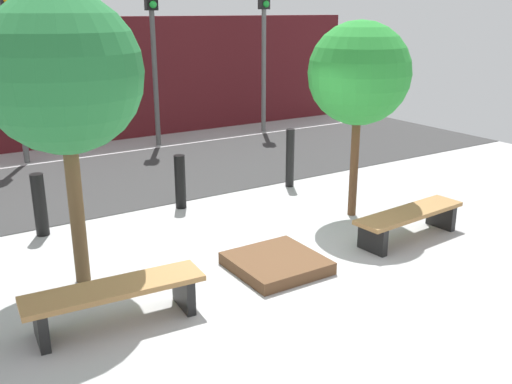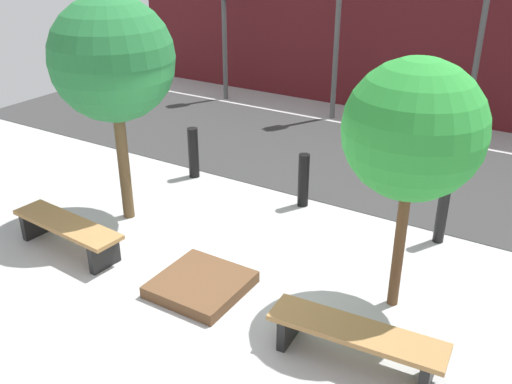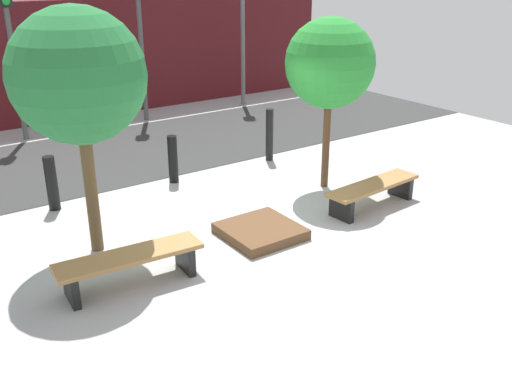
{
  "view_description": "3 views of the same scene",
  "coord_description": "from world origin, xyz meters",
  "px_view_note": "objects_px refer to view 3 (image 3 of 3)",
  "views": [
    {
      "loc": [
        -3.84,
        -5.59,
        3.21
      ],
      "look_at": [
        -0.33,
        -0.11,
        1.11
      ],
      "focal_mm": 40.0,
      "sensor_mm": 36.0,
      "label": 1
    },
    {
      "loc": [
        3.8,
        -4.9,
        4.32
      ],
      "look_at": [
        0.38,
        0.66,
        1.19
      ],
      "focal_mm": 40.0,
      "sensor_mm": 36.0,
      "label": 2
    },
    {
      "loc": [
        -4.58,
        -6.46,
        3.9
      ],
      "look_at": [
        -0.03,
        -0.01,
        0.71
      ],
      "focal_mm": 40.0,
      "sensor_mm": 36.0,
      "label": 3
    }
  ],
  "objects_px": {
    "bench_right": "(373,190)",
    "bollard_left": "(173,159)",
    "tree_behind_left_bench": "(78,77)",
    "traffic_light_mid_west": "(9,26)",
    "bollard_far_left": "(52,183)",
    "traffic_light_mid_east": "(139,13)",
    "traffic_light_east": "(243,8)",
    "planter_bed": "(261,231)",
    "bollard_center": "(270,135)",
    "bench_left": "(130,262)",
    "tree_behind_right_bench": "(330,64)"
  },
  "relations": [
    {
      "from": "bollard_left",
      "to": "traffic_light_mid_west",
      "type": "xyz_separation_m",
      "value": [
        -1.55,
        4.52,
        2.14
      ]
    },
    {
      "from": "tree_behind_right_bench",
      "to": "traffic_light_mid_west",
      "type": "distance_m",
      "value": 7.37
    },
    {
      "from": "bollard_center",
      "to": "traffic_light_mid_east",
      "type": "xyz_separation_m",
      "value": [
        -0.71,
        4.52,
        2.17
      ]
    },
    {
      "from": "bench_left",
      "to": "bollard_center",
      "type": "height_order",
      "value": "bollard_center"
    },
    {
      "from": "tree_behind_left_bench",
      "to": "traffic_light_east",
      "type": "height_order",
      "value": "traffic_light_east"
    },
    {
      "from": "tree_behind_right_bench",
      "to": "bench_left",
      "type": "bearing_deg",
      "value": -164.47
    },
    {
      "from": "traffic_light_east",
      "to": "planter_bed",
      "type": "bearing_deg",
      "value": -122.31
    },
    {
      "from": "bench_left",
      "to": "bollard_center",
      "type": "relative_size",
      "value": 1.74
    },
    {
      "from": "tree_behind_left_bench",
      "to": "bollard_far_left",
      "type": "height_order",
      "value": "tree_behind_left_bench"
    },
    {
      "from": "bench_right",
      "to": "traffic_light_east",
      "type": "relative_size",
      "value": 0.49
    },
    {
      "from": "tree_behind_left_bench",
      "to": "tree_behind_right_bench",
      "type": "relative_size",
      "value": 1.12
    },
    {
      "from": "bench_right",
      "to": "bollard_far_left",
      "type": "height_order",
      "value": "bollard_far_left"
    },
    {
      "from": "bench_left",
      "to": "bollard_center",
      "type": "bearing_deg",
      "value": 38.62
    },
    {
      "from": "bench_left",
      "to": "tree_behind_right_bench",
      "type": "distance_m",
      "value": 4.96
    },
    {
      "from": "traffic_light_mid_east",
      "to": "traffic_light_east",
      "type": "height_order",
      "value": "traffic_light_east"
    },
    {
      "from": "bollard_left",
      "to": "bollard_center",
      "type": "relative_size",
      "value": 0.83
    },
    {
      "from": "bollard_center",
      "to": "bollard_left",
      "type": "bearing_deg",
      "value": 180.0
    },
    {
      "from": "bollard_far_left",
      "to": "tree_behind_left_bench",
      "type": "bearing_deg",
      "value": -88.03
    },
    {
      "from": "bollard_far_left",
      "to": "bollard_center",
      "type": "height_order",
      "value": "bollard_center"
    },
    {
      "from": "tree_behind_right_bench",
      "to": "traffic_light_mid_east",
      "type": "relative_size",
      "value": 0.77
    },
    {
      "from": "traffic_light_mid_east",
      "to": "traffic_light_east",
      "type": "xyz_separation_m",
      "value": [
        3.1,
        0.0,
        0.01
      ]
    },
    {
      "from": "tree_behind_left_bench",
      "to": "bench_right",
      "type": "bearing_deg",
      "value": -15.53
    },
    {
      "from": "planter_bed",
      "to": "bench_left",
      "type": "bearing_deg",
      "value": -174.8
    },
    {
      "from": "planter_bed",
      "to": "traffic_light_mid_west",
      "type": "bearing_deg",
      "value": 101.9
    },
    {
      "from": "bollard_center",
      "to": "traffic_light_east",
      "type": "distance_m",
      "value": 5.56
    },
    {
      "from": "bench_right",
      "to": "traffic_light_mid_west",
      "type": "bearing_deg",
      "value": 112.04
    },
    {
      "from": "bench_left",
      "to": "bollard_left",
      "type": "height_order",
      "value": "bollard_left"
    },
    {
      "from": "tree_behind_left_bench",
      "to": "tree_behind_right_bench",
      "type": "height_order",
      "value": "tree_behind_left_bench"
    },
    {
      "from": "bench_left",
      "to": "bench_right",
      "type": "height_order",
      "value": "bench_left"
    },
    {
      "from": "bollard_far_left",
      "to": "planter_bed",
      "type": "bearing_deg",
      "value": -51.46
    },
    {
      "from": "traffic_light_mid_west",
      "to": "traffic_light_mid_east",
      "type": "distance_m",
      "value": 3.1
    },
    {
      "from": "bench_right",
      "to": "bollard_center",
      "type": "bearing_deg",
      "value": 84.48
    },
    {
      "from": "planter_bed",
      "to": "bollard_left",
      "type": "bearing_deg",
      "value": 90.0
    },
    {
      "from": "bollard_far_left",
      "to": "traffic_light_east",
      "type": "distance_m",
      "value": 8.56
    },
    {
      "from": "traffic_light_mid_east",
      "to": "traffic_light_mid_west",
      "type": "bearing_deg",
      "value": -179.99
    },
    {
      "from": "bollard_far_left",
      "to": "traffic_light_mid_west",
      "type": "distance_m",
      "value": 5.04
    },
    {
      "from": "bollard_far_left",
      "to": "traffic_light_mid_east",
      "type": "bearing_deg",
      "value": 49.85
    },
    {
      "from": "bollard_center",
      "to": "tree_behind_right_bench",
      "type": "bearing_deg",
      "value": -91.97
    },
    {
      "from": "tree_behind_left_bench",
      "to": "traffic_light_mid_west",
      "type": "relative_size",
      "value": 0.91
    },
    {
      "from": "bench_left",
      "to": "traffic_light_east",
      "type": "bearing_deg",
      "value": 52.16
    },
    {
      "from": "bollard_left",
      "to": "traffic_light_east",
      "type": "relative_size",
      "value": 0.23
    },
    {
      "from": "bench_right",
      "to": "traffic_light_east",
      "type": "height_order",
      "value": "traffic_light_east"
    },
    {
      "from": "bench_left",
      "to": "bench_right",
      "type": "relative_size",
      "value": 0.99
    },
    {
      "from": "traffic_light_mid_east",
      "to": "traffic_light_east",
      "type": "relative_size",
      "value": 0.99
    },
    {
      "from": "bollard_far_left",
      "to": "bollard_center",
      "type": "distance_m",
      "value": 4.52
    },
    {
      "from": "bench_right",
      "to": "bollard_left",
      "type": "relative_size",
      "value": 2.12
    },
    {
      "from": "bollard_far_left",
      "to": "traffic_light_mid_west",
      "type": "relative_size",
      "value": 0.25
    },
    {
      "from": "bollard_center",
      "to": "traffic_light_mid_west",
      "type": "distance_m",
      "value": 6.25
    },
    {
      "from": "planter_bed",
      "to": "traffic_light_mid_west",
      "type": "height_order",
      "value": "traffic_light_mid_west"
    },
    {
      "from": "bench_right",
      "to": "traffic_light_east",
      "type": "distance_m",
      "value": 8.3
    }
  ]
}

